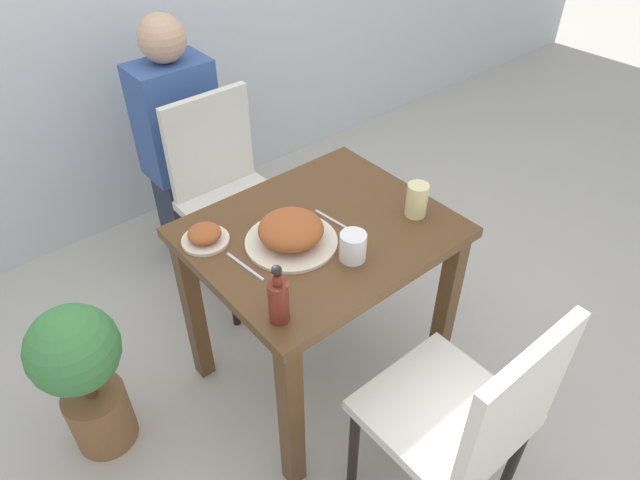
% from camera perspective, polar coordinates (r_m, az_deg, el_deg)
% --- Properties ---
extents(ground_plane, '(16.00, 16.00, 0.00)m').
position_cam_1_polar(ground_plane, '(2.41, 0.00, -12.74)').
color(ground_plane, '#B7B2A8').
extents(dining_table, '(0.83, 0.70, 0.74)m').
position_cam_1_polar(dining_table, '(1.97, 0.00, -1.99)').
color(dining_table, brown).
rests_on(dining_table, ground_plane).
extents(chair_near, '(0.42, 0.42, 0.90)m').
position_cam_1_polar(chair_near, '(1.72, 14.57, -16.75)').
color(chair_near, silver).
rests_on(chair_near, ground_plane).
extents(chair_far, '(0.42, 0.42, 0.90)m').
position_cam_1_polar(chair_far, '(2.51, -9.19, 5.14)').
color(chair_far, silver).
rests_on(chair_far, ground_plane).
extents(food_plate, '(0.30, 0.30, 0.10)m').
position_cam_1_polar(food_plate, '(1.80, -2.95, 0.83)').
color(food_plate, beige).
rests_on(food_plate, dining_table).
extents(side_plate, '(0.15, 0.15, 0.06)m').
position_cam_1_polar(side_plate, '(1.85, -11.44, 0.43)').
color(side_plate, beige).
rests_on(side_plate, dining_table).
extents(drink_cup, '(0.08, 0.08, 0.09)m').
position_cam_1_polar(drink_cup, '(1.74, 3.31, -0.66)').
color(drink_cup, white).
rests_on(drink_cup, dining_table).
extents(juice_glass, '(0.07, 0.07, 0.12)m').
position_cam_1_polar(juice_glass, '(1.94, 9.65, 3.97)').
color(juice_glass, beige).
rests_on(juice_glass, dining_table).
extents(sauce_bottle, '(0.06, 0.06, 0.20)m').
position_cam_1_polar(sauce_bottle, '(1.54, -4.18, -5.95)').
color(sauce_bottle, maroon).
rests_on(sauce_bottle, dining_table).
extents(fork_utensil, '(0.03, 0.17, 0.00)m').
position_cam_1_polar(fork_utensil, '(1.75, -7.54, -2.62)').
color(fork_utensil, silver).
rests_on(fork_utensil, dining_table).
extents(spoon_utensil, '(0.03, 0.17, 0.00)m').
position_cam_1_polar(spoon_utensil, '(1.91, 1.34, 1.96)').
color(spoon_utensil, silver).
rests_on(spoon_utensil, dining_table).
extents(potted_plant_left, '(0.30, 0.30, 0.64)m').
position_cam_1_polar(potted_plant_left, '(2.08, -22.66, -12.06)').
color(potted_plant_left, brown).
rests_on(potted_plant_left, ground_plane).
extents(person_figure, '(0.34, 0.22, 1.17)m').
position_cam_1_polar(person_figure, '(2.74, -13.77, 9.29)').
color(person_figure, '#2D3347').
rests_on(person_figure, ground_plane).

